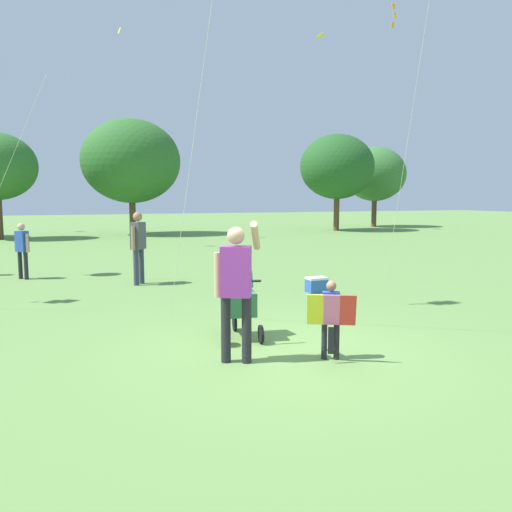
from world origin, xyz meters
name	(u,v)px	position (x,y,z in m)	size (l,w,h in m)	color
ground_plane	(282,353)	(0.00, 0.00, 0.00)	(120.00, 120.00, 0.00)	#668E47
treeline_distant	(143,168)	(2.16, 24.05, 3.84)	(35.63, 6.93, 6.57)	brown
child_with_butterfly_kite	(331,313)	(0.47, -0.53, 0.64)	(0.63, 0.49, 1.07)	#232328
person_adult_flyer	(236,281)	(-0.73, -0.16, 1.08)	(0.71, 0.52, 1.87)	#232328
stroller	(239,299)	(-0.29, 0.97, 0.61)	(0.63, 1.11, 1.03)	black
kite_green_novelty	(396,2)	(5.24, 4.76, 6.97)	(0.77, 2.19, 7.78)	red
person_red_shirt	(22,246)	(-3.67, 8.46, 0.88)	(0.36, 0.38, 1.49)	#232328
person_kid_running	(138,242)	(-0.95, 6.48, 1.06)	(0.43, 0.48, 1.80)	#33384C
cooler_box	(316,285)	(2.65, 3.89, 0.18)	(0.45, 0.33, 0.35)	#2D5BB7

